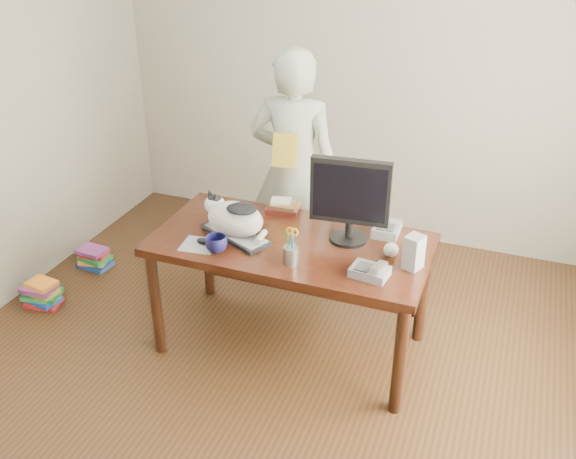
# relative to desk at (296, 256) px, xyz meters

# --- Properties ---
(room) EXTENTS (4.50, 4.50, 4.50)m
(room) POSITION_rel_desk_xyz_m (0.00, -0.68, 0.75)
(room) COLOR black
(room) RESTS_ON ground
(desk) EXTENTS (1.60, 0.80, 0.75)m
(desk) POSITION_rel_desk_xyz_m (0.00, 0.00, 0.00)
(desk) COLOR black
(desk) RESTS_ON ground
(keyboard) EXTENTS (0.48, 0.34, 0.03)m
(keyboard) POSITION_rel_desk_xyz_m (-0.32, -0.15, 0.16)
(keyboard) COLOR black
(keyboard) RESTS_ON desk
(cat) EXTENTS (0.43, 0.33, 0.25)m
(cat) POSITION_rel_desk_xyz_m (-0.33, -0.14, 0.28)
(cat) COLOR white
(cat) RESTS_ON keyboard
(monitor) EXTENTS (0.45, 0.24, 0.51)m
(monitor) POSITION_rel_desk_xyz_m (0.31, 0.03, 0.43)
(monitor) COLOR black
(monitor) RESTS_ON desk
(pen_cup) EXTENTS (0.09, 0.09, 0.22)m
(pen_cup) POSITION_rel_desk_xyz_m (0.08, -0.30, 0.21)
(pen_cup) COLOR #96969C
(pen_cup) RESTS_ON desk
(mousepad) EXTENTS (0.22, 0.20, 0.00)m
(mousepad) POSITION_rel_desk_xyz_m (-0.47, -0.31, 0.15)
(mousepad) COLOR #A8ADB4
(mousepad) RESTS_ON desk
(mouse) EXTENTS (0.10, 0.07, 0.04)m
(mouse) POSITION_rel_desk_xyz_m (-0.45, -0.29, 0.17)
(mouse) COLOR black
(mouse) RESTS_ON mousepad
(coffee_mug) EXTENTS (0.16, 0.16, 0.10)m
(coffee_mug) POSITION_rel_desk_xyz_m (-0.35, -0.34, 0.20)
(coffee_mug) COLOR #0D0E36
(coffee_mug) RESTS_ON desk
(phone) EXTENTS (0.21, 0.17, 0.09)m
(phone) POSITION_rel_desk_xyz_m (0.52, -0.28, 0.18)
(phone) COLOR slate
(phone) RESTS_ON desk
(speaker) EXTENTS (0.12, 0.12, 0.19)m
(speaker) POSITION_rel_desk_xyz_m (0.71, -0.12, 0.24)
(speaker) COLOR gray
(speaker) RESTS_ON desk
(baseball) EXTENTS (0.08, 0.08, 0.08)m
(baseball) POSITION_rel_desk_xyz_m (0.58, -0.04, 0.19)
(baseball) COLOR white
(baseball) RESTS_ON desk
(book_stack) EXTENTS (0.22, 0.18, 0.07)m
(book_stack) POSITION_rel_desk_xyz_m (-0.18, 0.26, 0.18)
(book_stack) COLOR #4C1414
(book_stack) RESTS_ON desk
(calculator) EXTENTS (0.15, 0.20, 0.06)m
(calculator) POSITION_rel_desk_xyz_m (0.50, 0.21, 0.18)
(calculator) COLOR slate
(calculator) RESTS_ON desk
(person) EXTENTS (0.65, 0.46, 1.69)m
(person) POSITION_rel_desk_xyz_m (-0.27, 0.69, 0.24)
(person) COLOR silver
(person) RESTS_ON ground
(held_book) EXTENTS (0.17, 0.11, 0.22)m
(held_book) POSITION_rel_desk_xyz_m (-0.27, 0.52, 0.45)
(held_book) COLOR gold
(held_book) RESTS_ON person
(book_pile_a) EXTENTS (0.27, 0.22, 0.18)m
(book_pile_a) POSITION_rel_desk_xyz_m (-1.75, -0.28, -0.51)
(book_pile_a) COLOR red
(book_pile_a) RESTS_ON ground
(book_pile_b) EXTENTS (0.26, 0.20, 0.15)m
(book_pile_b) POSITION_rel_desk_xyz_m (-1.72, 0.27, -0.53)
(book_pile_b) COLOR #19439A
(book_pile_b) RESTS_ON ground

